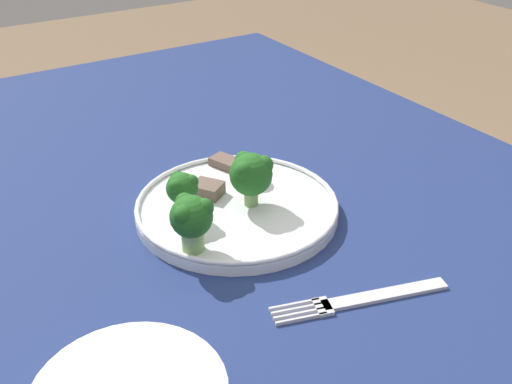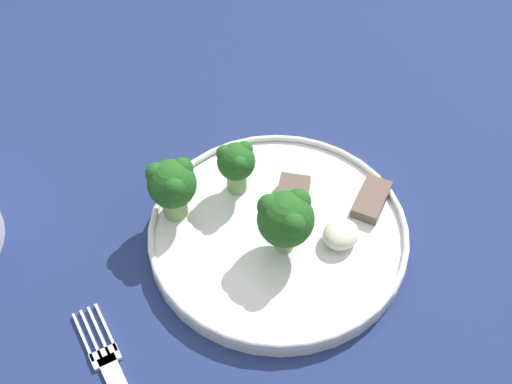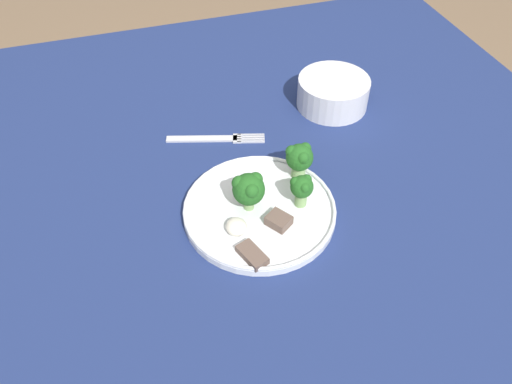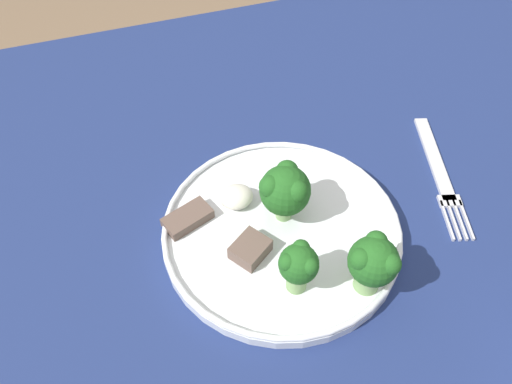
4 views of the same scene
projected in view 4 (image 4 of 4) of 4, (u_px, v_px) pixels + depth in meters
name	position (u px, v px, depth m)	size (l,w,h in m)	color
table	(325.00, 362.00, 0.52)	(1.29, 1.07, 0.76)	navy
dinner_plate	(281.00, 231.00, 0.50)	(0.24, 0.24, 0.02)	white
fork	(439.00, 173.00, 0.56)	(0.07, 0.18, 0.00)	silver
broccoli_floret_near_rim_left	(285.00, 190.00, 0.48)	(0.05, 0.05, 0.07)	#7FA866
broccoli_floret_center_left	(299.00, 265.00, 0.43)	(0.04, 0.04, 0.06)	#7FA866
broccoli_floret_back_left	(373.00, 262.00, 0.43)	(0.05, 0.04, 0.06)	#7FA866
meat_slice_front_slice	(250.00, 249.00, 0.47)	(0.04, 0.04, 0.02)	brown
meat_slice_middle_slice	(188.00, 218.00, 0.50)	(0.05, 0.04, 0.01)	brown
sauce_dollop	(236.00, 197.00, 0.51)	(0.03, 0.03, 0.02)	silver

